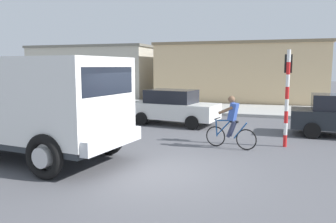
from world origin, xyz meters
TOP-DOWN VIEW (x-y plane):
  - ground_plane at (0.00, 0.00)m, footprint 120.00×120.00m
  - sidewalk_far at (0.00, 12.77)m, footprint 80.00×5.00m
  - truck_foreground at (-3.78, 0.02)m, footprint 5.69×3.34m
  - cyclist at (1.40, 3.04)m, footprint 1.70×0.57m
  - traffic_light_pole at (3.10, 3.87)m, footprint 0.24×0.43m
  - car_white_mid at (-5.62, 7.03)m, footprint 4.10×2.08m
  - car_far_side at (-1.73, 6.90)m, footprint 4.21×2.33m
  - building_corner_left at (-12.41, 19.73)m, footprint 10.61×7.58m
  - building_mid_block at (0.10, 18.63)m, footprint 12.04×6.67m

SIDE VIEW (x-z plane):
  - ground_plane at x=0.00m, z-range 0.00..0.00m
  - sidewalk_far at x=0.00m, z-range 0.00..0.16m
  - car_white_mid at x=-5.62m, z-range 0.02..1.62m
  - car_far_side at x=-1.73m, z-range 0.02..1.62m
  - cyclist at x=1.40m, z-range 0.00..1.72m
  - truck_foreground at x=-3.78m, z-range 0.22..3.12m
  - traffic_light_pole at x=3.10m, z-range 0.47..3.67m
  - building_mid_block at x=0.10m, z-range 0.00..4.39m
  - building_corner_left at x=-12.41m, z-range 0.00..4.40m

